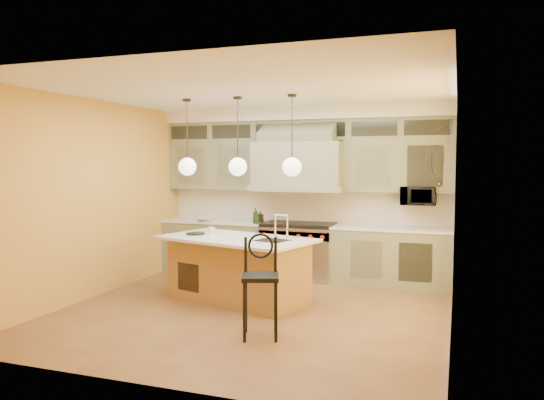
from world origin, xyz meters
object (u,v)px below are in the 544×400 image
at_px(microwave, 418,196).
at_px(range, 299,250).
at_px(kitchen_island, 238,268).
at_px(counter_stool, 260,279).

bearing_deg(microwave, range, -176.88).
bearing_deg(kitchen_island, microwave, 53.26).
height_order(range, counter_stool, counter_stool).
relative_size(kitchen_island, counter_stool, 2.06).
xyz_separation_m(range, kitchen_island, (-0.40, -1.70, -0.01)).
bearing_deg(counter_stool, kitchen_island, 102.26).
xyz_separation_m(range, counter_stool, (0.45, -3.06, 0.18)).
bearing_deg(microwave, kitchen_island, -142.44).
relative_size(range, microwave, 2.21).
distance_m(range, counter_stool, 3.10).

